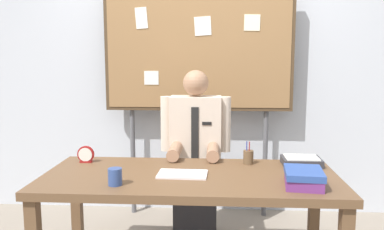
% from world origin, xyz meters
% --- Properties ---
extents(back_wall, '(6.40, 0.08, 2.70)m').
position_xyz_m(back_wall, '(0.00, 1.32, 1.35)').
color(back_wall, silver).
rests_on(back_wall, ground_plane).
extents(desk, '(1.85, 0.82, 0.72)m').
position_xyz_m(desk, '(0.00, 0.00, 0.64)').
color(desk, brown).
rests_on(desk, ground_plane).
extents(person, '(0.55, 0.56, 1.36)m').
position_xyz_m(person, '(0.00, 0.66, 0.63)').
color(person, '#2D2D33').
rests_on(person, ground_plane).
extents(bulletin_board, '(1.66, 0.09, 2.08)m').
position_xyz_m(bulletin_board, '(-0.00, 1.11, 1.51)').
color(bulletin_board, '#4C3823').
rests_on(bulletin_board, ground_plane).
extents(book_stack, '(0.24, 0.30, 0.10)m').
position_xyz_m(book_stack, '(0.67, -0.19, 0.77)').
color(book_stack, '#72337F').
rests_on(book_stack, desk).
extents(open_notebook, '(0.31, 0.21, 0.01)m').
position_xyz_m(open_notebook, '(-0.05, -0.02, 0.73)').
color(open_notebook, silver).
rests_on(open_notebook, desk).
extents(desk_clock, '(0.12, 0.04, 0.12)m').
position_xyz_m(desk_clock, '(-0.75, 0.25, 0.77)').
color(desk_clock, maroon).
rests_on(desk_clock, desk).
extents(coffee_mug, '(0.08, 0.08, 0.10)m').
position_xyz_m(coffee_mug, '(-0.42, -0.24, 0.77)').
color(coffee_mug, '#334C8C').
rests_on(coffee_mug, desk).
extents(pen_holder, '(0.07, 0.07, 0.16)m').
position_xyz_m(pen_holder, '(0.39, 0.28, 0.77)').
color(pen_holder, brown).
rests_on(pen_holder, desk).
extents(paper_tray, '(0.26, 0.20, 0.06)m').
position_xyz_m(paper_tray, '(0.75, 0.27, 0.75)').
color(paper_tray, '#333338').
rests_on(paper_tray, desk).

